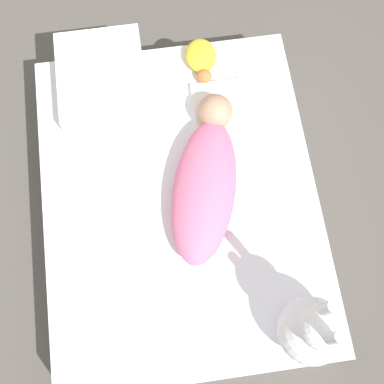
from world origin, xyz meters
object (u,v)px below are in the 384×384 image
object	(u,v)px
swaddled_baby	(206,179)
bunny_plush	(314,330)
pillow	(102,78)
turtle_plush	(201,58)

from	to	relation	value
swaddled_baby	bunny_plush	world-z (taller)	bunny_plush
pillow	turtle_plush	xyz separation A→B (m)	(-0.04, 0.37, -0.01)
bunny_plush	turtle_plush	distance (m)	1.04
turtle_plush	bunny_plush	bearing A→B (deg)	9.94
pillow	bunny_plush	bearing A→B (deg)	29.25
turtle_plush	swaddled_baby	bearing A→B (deg)	-6.76
pillow	bunny_plush	xyz separation A→B (m)	(0.98, 0.55, 0.10)
pillow	turtle_plush	bearing A→B (deg)	95.83
bunny_plush	swaddled_baby	bearing A→B (deg)	-156.15
swaddled_baby	turtle_plush	bearing A→B (deg)	9.18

